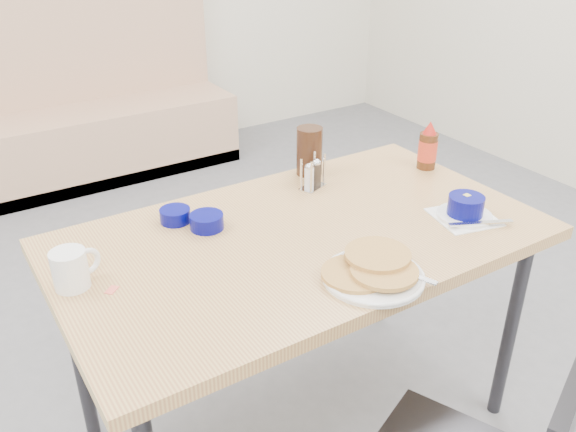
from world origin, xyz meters
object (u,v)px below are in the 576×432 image
booth_bench (80,122)px  syrup_bottle (428,148)px  creamer_bowl (207,222)px  dining_table (301,251)px  condiment_caddy (313,177)px  butter_bowl (175,215)px  grits_setting (465,209)px  coffee_mug (71,268)px  amber_tumbler (309,151)px  pancake_plate (373,271)px

booth_bench → syrup_bottle: 2.51m
creamer_bowl → syrup_bottle: syrup_bottle is taller
dining_table → syrup_bottle: size_ratio=8.05×
condiment_caddy → butter_bowl: bearing=155.3°
booth_bench → dining_table: bearing=-90.0°
grits_setting → butter_bowl: size_ratio=2.44×
coffee_mug → grits_setting: coffee_mug is taller
syrup_bottle → booth_bench: bearing=105.0°
coffee_mug → butter_bowl: (0.35, 0.18, -0.03)m
booth_bench → amber_tumbler: size_ratio=11.31×
dining_table → pancake_plate: size_ratio=5.36×
dining_table → pancake_plate: bearing=-84.8°
pancake_plate → grits_setting: bearing=13.0°
creamer_bowl → butter_bowl: size_ratio=1.09×
dining_table → grits_setting: bearing=-21.8°
amber_tumbler → dining_table: bearing=-127.0°
booth_bench → amber_tumbler: booth_bench is taller
booth_bench → condiment_caddy: size_ratio=16.89×
butter_bowl → syrup_bottle: 0.93m
creamer_bowl → pancake_plate: bearing=-62.1°
grits_setting → amber_tumbler: size_ratio=1.33×
grits_setting → syrup_bottle: 0.39m
pancake_plate → condiment_caddy: condiment_caddy is taller
grits_setting → creamer_bowl: grits_setting is taller
coffee_mug → condiment_caddy: condiment_caddy is taller
dining_table → creamer_bowl: 0.29m
pancake_plate → coffee_mug: size_ratio=2.03×
pancake_plate → grits_setting: size_ratio=1.17×
creamer_bowl → condiment_caddy: size_ratio=0.88×
amber_tumbler → creamer_bowl: bearing=-160.7°
grits_setting → syrup_bottle: (0.17, 0.34, 0.04)m
creamer_bowl → butter_bowl: 0.11m
grits_setting → dining_table: bearing=158.2°
booth_bench → butter_bowl: 2.33m
coffee_mug → creamer_bowl: (0.41, 0.09, -0.03)m
creamer_bowl → butter_bowl: creamer_bowl is taller
booth_bench → creamer_bowl: booth_bench is taller
amber_tumbler → syrup_bottle: syrup_bottle is taller
creamer_bowl → butter_bowl: (-0.06, 0.09, -0.00)m
coffee_mug → amber_tumbler: amber_tumbler is taller
dining_table → coffee_mug: bearing=172.5°
dining_table → grits_setting: grits_setting is taller
booth_bench → condiment_caddy: bearing=-85.0°
grits_setting → syrup_bottle: size_ratio=1.28×
dining_table → coffee_mug: size_ratio=10.87×
grits_setting → condiment_caddy: 0.50m
condiment_caddy → booth_bench: bearing=73.1°
creamer_bowl → condiment_caddy: condiment_caddy is taller
booth_bench → amber_tumbler: 2.26m
grits_setting → amber_tumbler: amber_tumbler is taller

